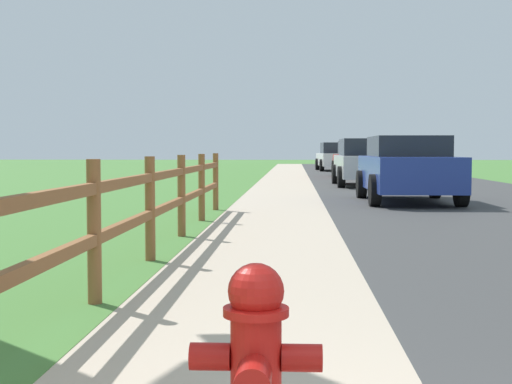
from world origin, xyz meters
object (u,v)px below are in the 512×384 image
object	(u,v)px
parked_car_silver	(365,162)
parked_car_white	(336,157)
parked_car_red	(358,159)
parked_suv_blue	(407,168)
fire_hydrant	(256,353)

from	to	relation	value
parked_car_silver	parked_car_white	distance (m)	17.44
parked_car_red	parked_suv_blue	bearing A→B (deg)	-90.85
fire_hydrant	parked_car_white	world-z (taller)	parked_car_white
parked_car_red	parked_car_white	bearing A→B (deg)	92.56
parked_car_white	parked_suv_blue	bearing A→B (deg)	-89.55
parked_suv_blue	parked_car_red	distance (m)	15.47
parked_car_red	fire_hydrant	bearing A→B (deg)	-95.79
parked_car_white	parked_car_silver	bearing A→B (deg)	-90.14
fire_hydrant	parked_car_red	xyz separation A→B (m)	(2.99, 29.53, 0.41)
parked_suv_blue	parked_car_red	size ratio (longest dim) A/B	0.94
fire_hydrant	parked_car_red	size ratio (longest dim) A/B	0.16
parked_car_red	parked_car_silver	bearing A→B (deg)	-93.43
fire_hydrant	parked_car_red	world-z (taller)	parked_car_red
fire_hydrant	parked_car_silver	bearing A→B (deg)	83.37
parked_suv_blue	parked_car_white	world-z (taller)	parked_car_white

